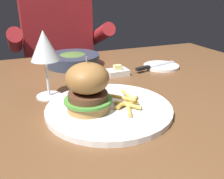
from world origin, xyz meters
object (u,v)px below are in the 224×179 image
at_px(bread_plate, 161,66).
at_px(diner_person, 60,73).
at_px(soup_bowl, 73,59).
at_px(wine_glass, 44,48).
at_px(table_knife, 152,66).
at_px(burger_sandwich, 88,87).
at_px(main_plate, 109,109).
at_px(butter_dish, 118,72).

bearing_deg(bread_plate, diner_person, 114.74).
bearing_deg(diner_person, soup_bowl, -92.71).
relative_size(wine_glass, table_knife, 0.97).
bearing_deg(burger_sandwich, bread_plate, 35.81).
distance_m(main_plate, diner_person, 0.91).
height_order(butter_dish, diner_person, diner_person).
xyz_separation_m(burger_sandwich, butter_dish, (0.18, 0.25, -0.06)).
distance_m(bread_plate, butter_dish, 0.19).
bearing_deg(diner_person, butter_dish, -81.68).
bearing_deg(wine_glass, table_knife, 15.67).
height_order(main_plate, diner_person, diner_person).
height_order(main_plate, burger_sandwich, burger_sandwich).
relative_size(butter_dish, diner_person, 0.06).
relative_size(wine_glass, bread_plate, 1.37).
relative_size(main_plate, bread_plate, 2.29).
relative_size(soup_bowl, diner_person, 0.18).
bearing_deg(table_knife, burger_sandwich, -141.72).
relative_size(table_knife, diner_person, 0.16).
distance_m(wine_glass, diner_person, 0.82).
height_order(burger_sandwich, butter_dish, burger_sandwich).
bearing_deg(butter_dish, main_plate, -117.34).
relative_size(burger_sandwich, table_knife, 0.68).
bearing_deg(burger_sandwich, soup_bowl, 81.18).
xyz_separation_m(main_plate, table_knife, (0.27, 0.26, 0.01)).
xyz_separation_m(main_plate, wine_glass, (-0.12, 0.15, 0.13)).
xyz_separation_m(table_knife, soup_bowl, (-0.26, 0.17, 0.01)).
distance_m(bread_plate, table_knife, 0.05).
bearing_deg(burger_sandwich, main_plate, -1.84).
xyz_separation_m(main_plate, butter_dish, (0.13, 0.25, 0.00)).
bearing_deg(diner_person, bread_plate, -65.26).
height_order(soup_bowl, diner_person, diner_person).
bearing_deg(wine_glass, bread_plate, 15.52).
bearing_deg(butter_dish, wine_glass, -157.81).
distance_m(main_plate, table_knife, 0.38).
distance_m(main_plate, butter_dish, 0.28).
height_order(table_knife, butter_dish, butter_dish).
xyz_separation_m(table_knife, diner_person, (-0.24, 0.63, -0.19)).
bearing_deg(soup_bowl, butter_dish, -56.82).
bearing_deg(main_plate, diner_person, 87.68).
height_order(burger_sandwich, wine_glass, wine_glass).
bearing_deg(main_plate, wine_glass, 129.80).
relative_size(main_plate, table_knife, 1.63).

